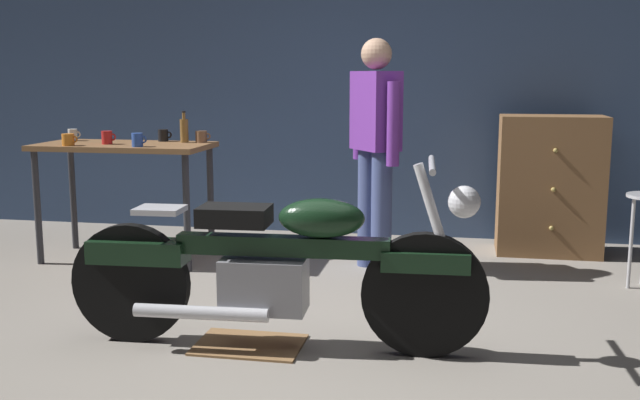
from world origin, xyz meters
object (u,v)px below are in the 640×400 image
object	(u,v)px
motorcycle	(276,265)
mug_red_diner	(107,138)
mug_white_ceramic	(73,135)
person_standing	(375,144)
mug_brown_stoneware	(201,137)
mug_black_matte	(163,135)
wooden_dresser	(550,185)
bottle	(184,130)
mug_orange_travel	(68,140)
mug_blue_enamel	(138,140)

from	to	relation	value
motorcycle	mug_red_diner	size ratio (longest dim) A/B	19.49
mug_white_ceramic	person_standing	bearing A→B (deg)	-1.96
mug_white_ceramic	mug_brown_stoneware	bearing A→B (deg)	1.85
mug_brown_stoneware	mug_white_ceramic	world-z (taller)	mug_white_ceramic
mug_red_diner	mug_black_matte	world-z (taller)	mug_red_diner
motorcycle	wooden_dresser	bearing A→B (deg)	53.61
mug_white_ceramic	bottle	xyz separation A→B (m)	(0.92, 0.01, 0.05)
wooden_dresser	bottle	xyz separation A→B (m)	(-2.80, -0.64, 0.45)
person_standing	mug_orange_travel	distance (m)	2.25
wooden_dresser	mug_blue_enamel	bearing A→B (deg)	-161.05
person_standing	mug_orange_travel	bearing A→B (deg)	61.27
person_standing	wooden_dresser	world-z (taller)	person_standing
mug_orange_travel	mug_red_diner	bearing A→B (deg)	36.01
person_standing	mug_white_ceramic	distance (m)	2.41
wooden_dresser	mug_blue_enamel	size ratio (longest dim) A/B	9.71
mug_brown_stoneware	mug_white_ceramic	xyz separation A→B (m)	(-1.05, -0.03, 0.00)
mug_brown_stoneware	bottle	distance (m)	0.14
bottle	person_standing	bearing A→B (deg)	-3.74
wooden_dresser	mug_white_ceramic	bearing A→B (deg)	-170.04
person_standing	wooden_dresser	size ratio (longest dim) A/B	1.52
motorcycle	mug_blue_enamel	xyz separation A→B (m)	(-1.38, 1.40, 0.50)
mug_blue_enamel	mug_red_diner	xyz separation A→B (m)	(-0.31, 0.15, -0.00)
motorcycle	mug_brown_stoneware	world-z (taller)	motorcycle
wooden_dresser	mug_black_matte	size ratio (longest dim) A/B	9.93
wooden_dresser	mug_orange_travel	xyz separation A→B (m)	(-3.54, -1.04, 0.39)
motorcycle	bottle	xyz separation A→B (m)	(-1.18, 1.80, 0.55)
motorcycle	wooden_dresser	size ratio (longest dim) A/B	1.99
motorcycle	mug_blue_enamel	bearing A→B (deg)	131.85
mug_orange_travel	mug_black_matte	xyz separation A→B (m)	(0.55, 0.47, 0.00)
bottle	motorcycle	bearing A→B (deg)	-56.80
wooden_dresser	mug_black_matte	world-z (taller)	wooden_dresser
mug_blue_enamel	mug_orange_travel	bearing A→B (deg)	-178.60
wooden_dresser	mug_white_ceramic	world-z (taller)	wooden_dresser
person_standing	mug_black_matte	xyz separation A→B (m)	(-1.68, 0.16, 0.02)
person_standing	bottle	bearing A→B (deg)	49.64
person_standing	mug_red_diner	bearing A→B (deg)	57.52
motorcycle	wooden_dresser	distance (m)	2.93
motorcycle	mug_orange_travel	size ratio (longest dim) A/B	18.20
mug_orange_travel	bottle	bearing A→B (deg)	28.65
mug_white_ceramic	mug_orange_travel	xyz separation A→B (m)	(0.18, -0.39, -0.00)
mug_blue_enamel	bottle	distance (m)	0.45
mug_orange_travel	bottle	world-z (taller)	bottle
wooden_dresser	mug_red_diner	xyz separation A→B (m)	(-3.32, -0.88, 0.40)
motorcycle	mug_orange_travel	world-z (taller)	motorcycle
mug_white_ceramic	mug_orange_travel	world-z (taller)	mug_white_ceramic
mug_red_diner	bottle	distance (m)	0.57
mug_brown_stoneware	bottle	bearing A→B (deg)	-171.64
person_standing	mug_brown_stoneware	distance (m)	1.36
motorcycle	person_standing	distance (m)	1.79
mug_brown_stoneware	mug_orange_travel	world-z (taller)	mug_brown_stoneware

